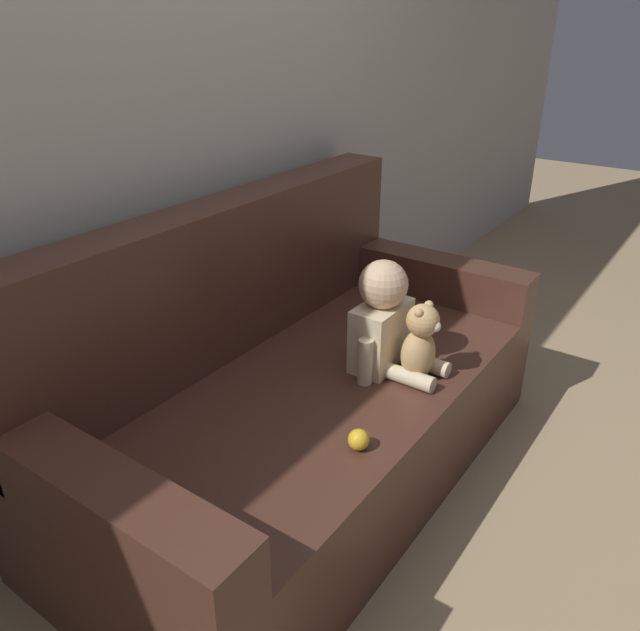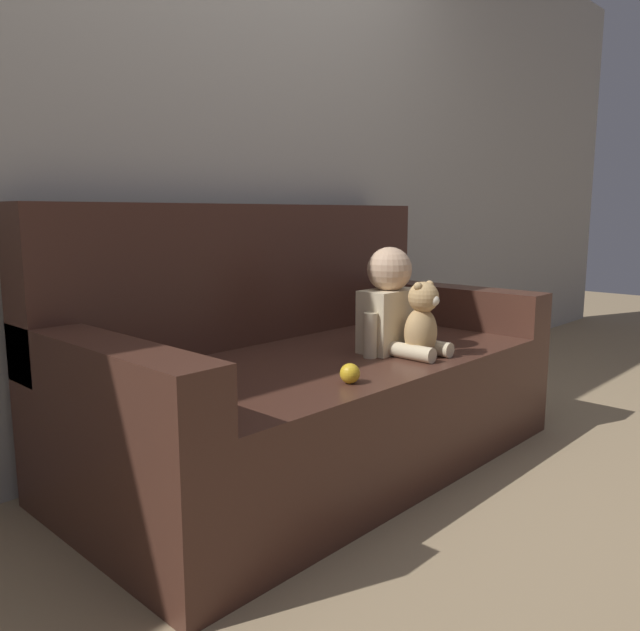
# 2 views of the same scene
# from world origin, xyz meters

# --- Properties ---
(ground_plane) EXTENTS (12.00, 12.00, 0.00)m
(ground_plane) POSITION_xyz_m (0.00, 0.00, 0.00)
(ground_plane) COLOR #9E8460
(wall_back) EXTENTS (8.00, 0.05, 2.60)m
(wall_back) POSITION_xyz_m (0.00, 0.55, 1.30)
(wall_back) COLOR #ADA89E
(wall_back) RESTS_ON ground_plane
(couch) EXTENTS (1.86, 0.93, 0.97)m
(couch) POSITION_xyz_m (0.00, 0.07, 0.32)
(couch) COLOR #47281E
(couch) RESTS_ON ground_plane
(person_baby) EXTENTS (0.31, 0.32, 0.39)m
(person_baby) POSITION_xyz_m (0.20, -0.17, 0.60)
(person_baby) COLOR beige
(person_baby) RESTS_ON couch
(teddy_bear_brown) EXTENTS (0.13, 0.13, 0.27)m
(teddy_bear_brown) POSITION_xyz_m (0.20, -0.30, 0.56)
(teddy_bear_brown) COLOR tan
(teddy_bear_brown) RESTS_ON couch
(plush_toy_side) EXTENTS (0.10, 0.10, 0.21)m
(plush_toy_side) POSITION_xyz_m (0.51, 0.03, 0.53)
(plush_toy_side) COLOR orange
(plush_toy_side) RESTS_ON couch
(toy_ball) EXTENTS (0.06, 0.06, 0.06)m
(toy_ball) POSITION_xyz_m (-0.24, -0.34, 0.46)
(toy_ball) COLOR gold
(toy_ball) RESTS_ON couch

